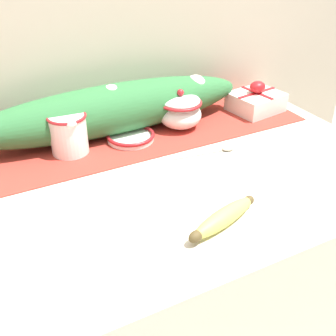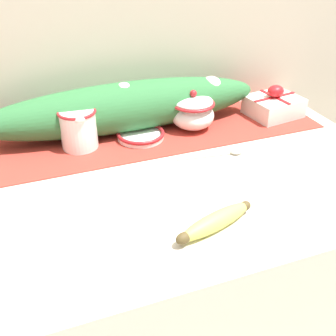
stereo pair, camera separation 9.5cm
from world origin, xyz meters
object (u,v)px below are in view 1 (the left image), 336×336
(cream_pitcher, at_px, (68,132))
(banana, at_px, (223,218))
(gift_box, at_px, (256,101))
(spoon, at_px, (222,150))
(sugar_bowl, at_px, (180,111))
(small_dish, at_px, (131,136))

(cream_pitcher, relative_size, banana, 0.62)
(cream_pitcher, xyz_separation_m, gift_box, (0.60, -0.00, -0.02))
(banana, bearing_deg, spoon, 56.49)
(cream_pitcher, bearing_deg, spoon, -26.40)
(sugar_bowl, xyz_separation_m, spoon, (0.03, -0.18, -0.05))
(cream_pitcher, distance_m, gift_box, 0.60)
(small_dish, bearing_deg, sugar_bowl, 3.13)
(cream_pitcher, distance_m, small_dish, 0.17)
(cream_pitcher, bearing_deg, sugar_bowl, -0.25)
(small_dish, distance_m, banana, 0.43)
(cream_pitcher, bearing_deg, banana, -66.84)
(cream_pitcher, height_order, small_dish, cream_pitcher)
(cream_pitcher, distance_m, spoon, 0.40)
(small_dish, height_order, gift_box, gift_box)
(sugar_bowl, height_order, gift_box, sugar_bowl)
(small_dish, relative_size, spoon, 0.75)
(banana, xyz_separation_m, gift_box, (0.41, 0.43, 0.02))
(sugar_bowl, relative_size, gift_box, 0.75)
(small_dish, bearing_deg, cream_pitcher, 176.49)
(cream_pitcher, bearing_deg, gift_box, -0.47)
(cream_pitcher, relative_size, spoon, 0.67)
(small_dish, xyz_separation_m, banana, (0.02, -0.43, 0.01))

